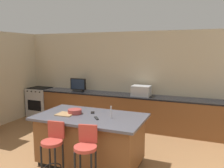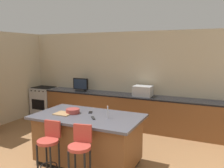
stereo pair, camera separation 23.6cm
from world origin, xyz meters
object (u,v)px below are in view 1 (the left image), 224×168
at_px(cell_phone, 93,113).
at_px(cutting_board, 65,114).
at_px(bar_stool_left, 53,147).
at_px(tv_remote, 96,118).
at_px(range_oven, 41,102).
at_px(fruit_bowl, 75,111).
at_px(bar_stool_right, 86,153).
at_px(tv_monitor, 78,85).
at_px(microwave, 141,91).
at_px(kitchen_island, 91,139).

distance_m(cell_phone, cutting_board, 0.51).
relative_size(bar_stool_left, tv_remote, 5.66).
relative_size(range_oven, fruit_bowl, 3.57).
distance_m(bar_stool_right, tv_remote, 0.74).
bearing_deg(fruit_bowl, bar_stool_right, -50.16).
bearing_deg(fruit_bowl, tv_remote, -15.04).
xyz_separation_m(bar_stool_right, cutting_board, (-0.79, 0.67, 0.33)).
xyz_separation_m(bar_stool_left, tv_remote, (0.49, 0.59, 0.36)).
bearing_deg(range_oven, tv_monitor, -2.04).
xyz_separation_m(fruit_bowl, cutting_board, (-0.13, -0.12, -0.03)).
height_order(range_oven, tv_monitor, tv_monitor).
bearing_deg(microwave, tv_monitor, -178.42).
xyz_separation_m(tv_monitor, bar_stool_left, (1.23, -2.93, -0.50)).
bearing_deg(cell_phone, microwave, 53.41).
relative_size(bar_stool_right, fruit_bowl, 3.88).
distance_m(microwave, cell_phone, 2.11).
relative_size(kitchen_island, fruit_bowl, 7.66).
relative_size(bar_stool_left, fruit_bowl, 3.73).
height_order(microwave, fruit_bowl, microwave).
xyz_separation_m(range_oven, bar_stool_right, (3.29, -3.03, 0.14)).
bearing_deg(fruit_bowl, cutting_board, -136.16).
xyz_separation_m(range_oven, cell_phone, (2.91, -2.06, 0.47)).
xyz_separation_m(bar_stool_right, fruit_bowl, (-0.66, 0.79, 0.37)).
xyz_separation_m(tv_monitor, bar_stool_right, (1.86, -2.98, -0.48)).
bearing_deg(bar_stool_left, kitchen_island, 61.49).
bearing_deg(bar_stool_right, cell_phone, 99.46).
bearing_deg(kitchen_island, bar_stool_right, -67.18).
distance_m(cell_phone, tv_remote, 0.40).
distance_m(range_oven, tv_monitor, 1.55).
relative_size(range_oven, bar_stool_right, 0.92).
height_order(microwave, tv_remote, microwave).
relative_size(kitchen_island, bar_stool_right, 1.98).
bearing_deg(tv_remote, microwave, 46.37).
relative_size(microwave, tv_remote, 2.82).
relative_size(fruit_bowl, cell_phone, 1.72).
bearing_deg(bar_stool_left, tv_remote, 44.72).
bearing_deg(kitchen_island, cutting_board, -166.42).
bearing_deg(fruit_bowl, bar_stool_left, -87.77).
bearing_deg(cell_phone, tv_remote, -79.26).
distance_m(microwave, bar_stool_right, 3.07).
distance_m(kitchen_island, bar_stool_left, 0.79).
bearing_deg(range_oven, kitchen_island, -37.30).
height_order(tv_monitor, cell_phone, tv_monitor).
bearing_deg(bar_stool_left, range_oven, 125.94).
relative_size(kitchen_island, cell_phone, 13.16).
relative_size(range_oven, cell_phone, 6.14).
bearing_deg(cell_phone, bar_stool_left, -131.25).
relative_size(range_oven, microwave, 1.92).
distance_m(kitchen_island, cutting_board, 0.66).
height_order(fruit_bowl, cell_phone, fruit_bowl).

